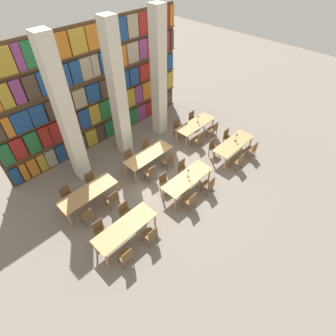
# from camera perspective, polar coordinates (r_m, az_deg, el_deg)

# --- Properties ---
(ground_plane) EXTENTS (40.00, 40.00, 0.00)m
(ground_plane) POSITION_cam_1_polar(r_m,az_deg,el_deg) (11.63, -0.40, -2.22)
(ground_plane) COLOR gray
(bookshelf_bank) EXTENTS (9.93, 0.35, 5.50)m
(bookshelf_bank) POSITION_cam_1_polar(r_m,az_deg,el_deg) (12.92, -15.01, 16.23)
(bookshelf_bank) COLOR brown
(bookshelf_bank) RESTS_ON ground_plane
(pillar_left) EXTENTS (0.56, 0.56, 6.00)m
(pillar_left) POSITION_cam_1_polar(r_m,az_deg,el_deg) (10.64, -21.31, 10.33)
(pillar_left) COLOR silver
(pillar_left) RESTS_ON ground_plane
(pillar_center) EXTENTS (0.56, 0.56, 6.00)m
(pillar_center) POSITION_cam_1_polar(r_m,az_deg,el_deg) (11.63, -10.90, 15.44)
(pillar_center) COLOR silver
(pillar_center) RESTS_ON ground_plane
(pillar_right) EXTENTS (0.56, 0.56, 6.00)m
(pillar_right) POSITION_cam_1_polar(r_m,az_deg,el_deg) (12.99, -2.03, 19.25)
(pillar_right) COLOR silver
(pillar_right) RESTS_ON ground_plane
(reading_table_0) EXTENTS (2.30, 0.82, 0.78)m
(reading_table_0) POSITION_cam_1_polar(r_m,az_deg,el_deg) (9.27, -9.27, -12.84)
(reading_table_0) COLOR tan
(reading_table_0) RESTS_ON ground_plane
(chair_0) EXTENTS (0.42, 0.40, 0.87)m
(chair_0) POSITION_cam_1_polar(r_m,az_deg,el_deg) (8.99, -9.21, -18.39)
(chair_0) COLOR brown
(chair_0) RESTS_ON ground_plane
(chair_1) EXTENTS (0.42, 0.40, 0.87)m
(chair_1) POSITION_cam_1_polar(r_m,az_deg,el_deg) (9.67, -14.47, -12.97)
(chair_1) COLOR brown
(chair_1) RESTS_ON ground_plane
(chair_2) EXTENTS (0.42, 0.40, 0.87)m
(chair_2) POSITION_cam_1_polar(r_m,az_deg,el_deg) (9.30, -3.77, -14.27)
(chair_2) COLOR brown
(chair_2) RESTS_ON ground_plane
(chair_3) EXTENTS (0.42, 0.40, 0.87)m
(chair_3) POSITION_cam_1_polar(r_m,az_deg,el_deg) (9.96, -9.27, -9.40)
(chair_3) COLOR brown
(chair_3) RESTS_ON ground_plane
(reading_table_1) EXTENTS (2.30, 0.82, 0.78)m
(reading_table_1) POSITION_cam_1_polar(r_m,az_deg,el_deg) (10.65, 4.23, -2.46)
(reading_table_1) COLOR tan
(reading_table_1) RESTS_ON ground_plane
(chair_4) EXTENTS (0.42, 0.40, 0.87)m
(chair_4) POSITION_cam_1_polar(r_m,az_deg,el_deg) (10.22, 4.89, -6.99)
(chair_4) COLOR brown
(chair_4) RESTS_ON ground_plane
(chair_5) EXTENTS (0.42, 0.40, 0.87)m
(chair_5) POSITION_cam_1_polar(r_m,az_deg,el_deg) (10.82, -0.67, -3.06)
(chair_5) COLOR brown
(chair_5) RESTS_ON ground_plane
(chair_6) EXTENTS (0.42, 0.40, 0.87)m
(chair_6) POSITION_cam_1_polar(r_m,az_deg,el_deg) (10.84, 8.83, -3.61)
(chair_6) COLOR brown
(chair_6) RESTS_ON ground_plane
(chair_7) EXTENTS (0.42, 0.40, 0.87)m
(chair_7) POSITION_cam_1_polar(r_m,az_deg,el_deg) (11.42, 3.37, -0.08)
(chair_7) COLOR brown
(chair_7) RESTS_ON ground_plane
(desk_lamp_0) EXTENTS (0.14, 0.14, 0.41)m
(desk_lamp_0) POSITION_cam_1_polar(r_m,az_deg,el_deg) (10.45, 4.43, -0.83)
(desk_lamp_0) COLOR brown
(desk_lamp_0) RESTS_ON reading_table_1
(reading_table_2) EXTENTS (2.30, 0.82, 0.78)m
(reading_table_2) POSITION_cam_1_polar(r_m,az_deg,el_deg) (12.68, 14.08, 4.97)
(reading_table_2) COLOR tan
(reading_table_2) RESTS_ON ground_plane
(chair_8) EXTENTS (0.42, 0.40, 0.87)m
(chair_8) POSITION_cam_1_polar(r_m,az_deg,el_deg) (12.17, 15.05, 1.50)
(chair_8) COLOR brown
(chair_8) RESTS_ON ground_plane
(chair_9) EXTENTS (0.42, 0.40, 0.87)m
(chair_9) POSITION_cam_1_polar(r_m,az_deg,el_deg) (12.68, 9.88, 4.46)
(chair_9) COLOR brown
(chair_9) RESTS_ON ground_plane
(chair_10) EXTENTS (0.42, 0.40, 0.87)m
(chair_10) POSITION_cam_1_polar(r_m,az_deg,el_deg) (13.00, 17.81, 3.92)
(chair_10) COLOR brown
(chair_10) RESTS_ON ground_plane
(chair_11) EXTENTS (0.42, 0.40, 0.87)m
(chair_11) POSITION_cam_1_polar(r_m,az_deg,el_deg) (13.48, 12.85, 6.63)
(chair_11) COLOR brown
(chair_11) RESTS_ON ground_plane
(desk_lamp_1) EXTENTS (0.14, 0.14, 0.41)m
(desk_lamp_1) POSITION_cam_1_polar(r_m,az_deg,el_deg) (12.63, 14.67, 6.72)
(desk_lamp_1) COLOR brown
(desk_lamp_1) RESTS_ON reading_table_2
(reading_table_3) EXTENTS (2.30, 0.82, 0.78)m
(reading_table_3) POSITION_cam_1_polar(r_m,az_deg,el_deg) (10.56, -16.97, -5.34)
(reading_table_3) COLOR tan
(reading_table_3) RESTS_ON ground_plane
(chair_12) EXTENTS (0.42, 0.40, 0.87)m
(chair_12) POSITION_cam_1_polar(r_m,az_deg,el_deg) (10.17, -17.25, -9.93)
(chair_12) COLOR brown
(chair_12) RESTS_ON ground_plane
(chair_13) EXTENTS (0.42, 0.40, 0.87)m
(chair_13) POSITION_cam_1_polar(r_m,az_deg,el_deg) (11.06, -21.09, -5.65)
(chair_13) COLOR brown
(chair_13) RESTS_ON ground_plane
(chair_14) EXTENTS (0.42, 0.40, 0.87)m
(chair_14) POSITION_cam_1_polar(r_m,az_deg,el_deg) (10.45, -12.14, -6.60)
(chair_14) COLOR brown
(chair_14) RESTS_ON ground_plane
(chair_15) EXTENTS (0.42, 0.40, 0.87)m
(chair_15) POSITION_cam_1_polar(r_m,az_deg,el_deg) (11.32, -16.31, -2.71)
(chair_15) COLOR brown
(chair_15) RESTS_ON ground_plane
(reading_table_4) EXTENTS (2.30, 0.82, 0.78)m
(reading_table_4) POSITION_cam_1_polar(r_m,az_deg,el_deg) (11.72, -4.27, 2.69)
(reading_table_4) COLOR tan
(reading_table_4) RESTS_ON ground_plane
(chair_16) EXTENTS (0.42, 0.40, 0.87)m
(chair_16) POSITION_cam_1_polar(r_m,az_deg,el_deg) (11.23, -3.80, -1.04)
(chair_16) COLOR brown
(chair_16) RESTS_ON ground_plane
(chair_17) EXTENTS (0.42, 0.40, 0.87)m
(chair_17) POSITION_cam_1_polar(r_m,az_deg,el_deg) (12.04, -8.29, 2.21)
(chair_17) COLOR brown
(chair_17) RESTS_ON ground_plane
(chair_18) EXTENTS (0.42, 0.40, 0.87)m
(chair_18) POSITION_cam_1_polar(r_m,az_deg,el_deg) (11.76, 0.01, 1.57)
(chair_18) COLOR brown
(chair_18) RESTS_ON ground_plane
(chair_19) EXTENTS (0.42, 0.40, 0.87)m
(chair_19) POSITION_cam_1_polar(r_m,az_deg,el_deg) (12.53, -4.54, 4.52)
(chair_19) COLOR brown
(chair_19) RESTS_ON ground_plane
(reading_table_5) EXTENTS (2.30, 0.82, 0.78)m
(reading_table_5) POSITION_cam_1_polar(r_m,az_deg,el_deg) (13.68, 6.03, 9.31)
(reading_table_5) COLOR tan
(reading_table_5) RESTS_ON ground_plane
(chair_20) EXTENTS (0.42, 0.40, 0.87)m
(chair_20) POSITION_cam_1_polar(r_m,az_deg,el_deg) (13.08, 6.60, 6.26)
(chair_20) COLOR brown
(chair_20) RESTS_ON ground_plane
(chair_21) EXTENTS (0.42, 0.40, 0.87)m
(chair_21) POSITION_cam_1_polar(r_m,az_deg,el_deg) (13.78, 2.12, 8.73)
(chair_21) COLOR brown
(chair_21) RESTS_ON ground_plane
(chair_22) EXTENTS (0.42, 0.40, 0.87)m
(chair_22) POSITION_cam_1_polar(r_m,az_deg,el_deg) (13.90, 9.83, 8.38)
(chair_22) COLOR brown
(chair_22) RESTS_ON ground_plane
(chair_23) EXTENTS (0.42, 0.40, 0.87)m
(chair_23) POSITION_cam_1_polar(r_m,az_deg,el_deg) (14.56, 5.44, 10.65)
(chair_23) COLOR brown
(chair_23) RESTS_ON ground_plane
(desk_lamp_2) EXTENTS (0.14, 0.14, 0.40)m
(desk_lamp_2) POSITION_cam_1_polar(r_m,az_deg,el_deg) (13.59, 6.57, 10.79)
(desk_lamp_2) COLOR brown
(desk_lamp_2) RESTS_ON reading_table_5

